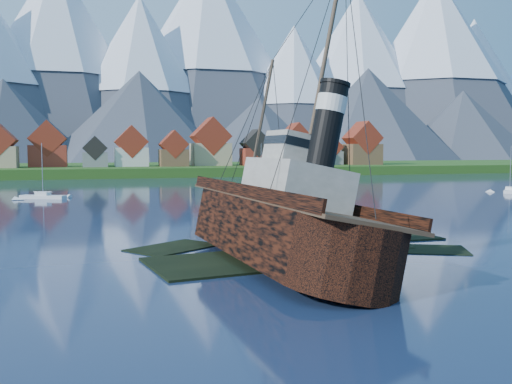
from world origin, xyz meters
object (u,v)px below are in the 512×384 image
object	(u,v)px
sailboat_c	(43,197)
sailboat_d	(510,191)
tugboat_wreck	(267,220)
sailboat_e	(261,180)

from	to	relation	value
sailboat_c	sailboat_d	world-z (taller)	sailboat_c
tugboat_wreck	sailboat_d	distance (m)	87.95
sailboat_c	sailboat_e	xyz separation A→B (m)	(54.41, 42.05, 0.00)
tugboat_wreck	sailboat_c	world-z (taller)	tugboat_wreck
sailboat_d	sailboat_c	bearing A→B (deg)	-143.20
tugboat_wreck	sailboat_e	size ratio (longest dim) A/B	2.95
tugboat_wreck	sailboat_d	xyz separation A→B (m)	(69.83, 53.38, -3.00)
sailboat_c	sailboat_e	bearing A→B (deg)	-27.63
sailboat_d	sailboat_e	distance (m)	65.79
tugboat_wreck	sailboat_e	xyz separation A→B (m)	(32.32, 107.43, -2.99)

